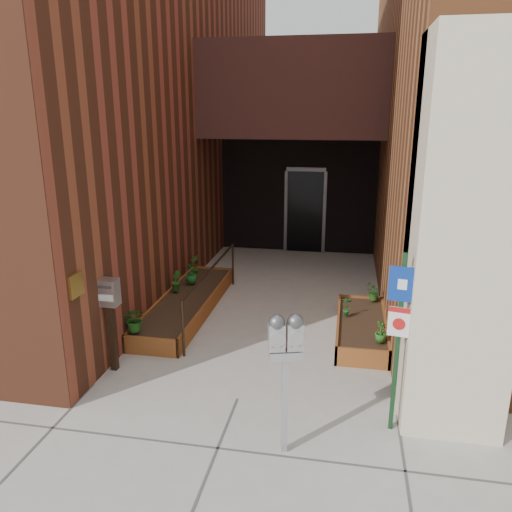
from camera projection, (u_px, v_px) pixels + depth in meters
The scene contains 15 objects.
ground at pixel (237, 399), 6.44m from camera, with size 80.00×80.00×0.00m, color #9E9991.
architecture at pixel (292, 48), 11.58m from camera, with size 20.00×14.60×10.00m.
planter_left at pixel (187, 304), 9.22m from camera, with size 0.90×3.60×0.30m.
planter_right at pixel (361, 329), 8.20m from camera, with size 0.80×2.20×0.30m.
handrail at pixel (212, 275), 8.91m from camera, with size 0.04×3.34×0.90m.
parking_meter at pixel (286, 347), 5.11m from camera, with size 0.37×0.22×1.61m.
sign_post at pixel (399, 325), 5.47m from camera, with size 0.29×0.09×2.14m.
payment_dropbox at pixel (110, 305), 6.91m from camera, with size 0.27×0.21×1.37m.
shrub_left_a at pixel (135, 319), 7.66m from camera, with size 0.36×0.36×0.40m, color #1E5518.
shrub_left_b at pixel (176, 281), 9.42m from camera, with size 0.21×0.21×0.38m, color #225C1A.
shrub_left_c at pixel (191, 273), 9.82m from camera, with size 0.23×0.23×0.41m, color #1A5C1F.
shrub_left_d at pixel (195, 265), 10.34m from camera, with size 0.22×0.22×0.41m, color #245418.
shrub_right_a at pixel (381, 332), 7.33m from camera, with size 0.18×0.18×0.31m, color #28621C.
shrub_right_b at pixel (347, 306), 8.27m from camera, with size 0.17×0.17×0.33m, color #1B6022.
shrub_right_c at pixel (374, 292), 8.92m from camera, with size 0.28×0.28×0.31m, color #215016.
Camera 1 is at (1.27, -5.52, 3.58)m, focal length 35.00 mm.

